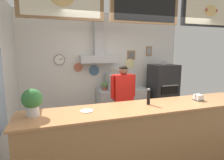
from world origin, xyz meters
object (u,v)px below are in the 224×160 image
pizza_oven (163,92)px  basil_vase (32,101)px  shop_worker (123,101)px  condiment_plate (87,111)px  potted_basil (105,85)px  napkin_holder (198,98)px  potted_sage (127,84)px  pepper_grinder (149,96)px  espresso_machine (117,82)px

pizza_oven → basil_vase: bearing=-150.1°
shop_worker → condiment_plate: size_ratio=8.84×
potted_basil → pizza_oven: bearing=-9.1°
pizza_oven → condiment_plate: 3.17m
potted_basil → napkin_holder: (1.07, -2.18, 0.11)m
shop_worker → potted_basil: bearing=-86.2°
pizza_oven → condiment_plate: (-2.53, -1.90, 0.31)m
potted_sage → basil_vase: basil_vase is taller
potted_sage → pepper_grinder: (-0.54, -2.14, 0.20)m
espresso_machine → potted_sage: 0.35m
shop_worker → basil_vase: size_ratio=4.43×
pizza_oven → shop_worker: (-1.53, -0.81, 0.10)m
espresso_machine → potted_sage: (0.34, 0.05, -0.09)m
shop_worker → pepper_grinder: shop_worker is taller
potted_sage → napkin_holder: (0.41, -2.19, 0.11)m
napkin_holder → condiment_plate: bearing=179.3°
napkin_holder → basil_vase: size_ratio=0.41×
pepper_grinder → condiment_plate: (-1.01, -0.03, -0.13)m
pizza_oven → pepper_grinder: pizza_oven is taller
potted_basil → basil_vase: (-1.62, -2.12, 0.26)m
espresso_machine → basil_vase: size_ratio=1.50×
pepper_grinder → espresso_machine: bearing=84.4°
potted_basil → shop_worker: bearing=-85.0°
pizza_oven → espresso_machine: 1.37m
condiment_plate → shop_worker: bearing=47.4°
napkin_holder → basil_vase: (-2.69, 0.06, 0.15)m
potted_basil → basil_vase: bearing=-127.3°
potted_basil → potted_sage: size_ratio=1.04×
potted_basil → condiment_plate: (-0.90, -2.16, 0.06)m
shop_worker → potted_sage: shop_worker is taller
potted_sage → condiment_plate: bearing=-125.6°
pepper_grinder → napkin_holder: bearing=-3.1°
shop_worker → potted_sage: bearing=-118.5°
potted_sage → potted_basil: bearing=-178.9°
shop_worker → condiment_plate: bearing=46.2°
potted_sage → pepper_grinder: size_ratio=0.84×
potted_basil → condiment_plate: size_ratio=1.29×
espresso_machine → pizza_oven: bearing=-9.7°
napkin_holder → basil_vase: bearing=178.7°
condiment_plate → napkin_holder: bearing=-0.7°
espresso_machine → napkin_holder: size_ratio=3.70×
pepper_grinder → basil_vase: (-1.73, 0.01, 0.07)m
napkin_holder → pepper_grinder: (-0.96, 0.05, 0.09)m
espresso_machine → condiment_plate: espresso_machine is taller
pizza_oven → espresso_machine: pizza_oven is taller
potted_basil → basil_vase: basil_vase is taller
potted_sage → condiment_plate: (-1.55, -2.17, 0.07)m
shop_worker → condiment_plate: (-0.99, -1.08, 0.22)m
basil_vase → potted_sage: bearing=43.2°
basil_vase → potted_basil: bearing=52.7°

